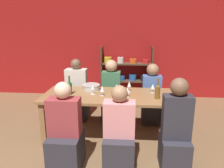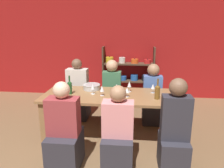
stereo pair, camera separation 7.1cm
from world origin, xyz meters
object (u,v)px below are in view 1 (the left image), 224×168
shelf_unit (126,76)px  wine_bottle_dark (158,91)px  mixing_bowl (91,87)px  person_far_c (151,100)px  person_far_a (111,97)px  wine_glass_white_a (127,90)px  wine_glass_white_b (173,84)px  wine_glass_white_c (153,87)px  wine_glass_white_d (117,87)px  dining_table (112,100)px  person_far_b (77,97)px  person_near_c (175,135)px  person_near_b (119,138)px  person_near_a (66,137)px  wine_glass_white_e (102,89)px  wine_glass_white_f (93,87)px  wine_glass_red_a (129,84)px  wine_bottle_green (70,87)px

shelf_unit → wine_bottle_dark: size_ratio=4.23×
mixing_bowl → person_far_c: person_far_c is taller
person_far_a → wine_glass_white_a: bearing=110.6°
wine_glass_white_b → wine_glass_white_a: bearing=-154.5°
wine_glass_white_c → wine_glass_white_d: size_ratio=0.93×
wine_bottle_dark → wine_glass_white_b: 0.52m
dining_table → person_far_b: (-0.77, 0.81, -0.23)m
person_near_c → person_far_c: (-0.18, 1.43, -0.03)m
person_near_b → shelf_unit: bearing=89.4°
wine_glass_white_d → person_near_a: 1.17m
mixing_bowl → person_near_a: size_ratio=0.25×
wine_glass_white_a → wine_glass_white_e: (-0.40, 0.02, 0.01)m
mixing_bowl → wine_bottle_dark: size_ratio=0.95×
dining_table → wine_glass_white_a: bearing=-18.8°
wine_bottle_dark → person_far_b: person_far_b is taller
shelf_unit → wine_glass_white_a: 2.25m
mixing_bowl → wine_glass_white_d: wine_glass_white_d is taller
wine_glass_white_a → wine_glass_white_c: bearing=30.8°
wine_glass_white_e → wine_glass_white_f: bearing=156.9°
wine_bottle_dark → wine_glass_red_a: (-0.43, 0.33, 0.00)m
person_far_a → dining_table: bearing=95.1°
wine_glass_red_a → person_far_a: 0.80m
person_near_a → dining_table: bearing=56.5°
wine_bottle_dark → wine_glass_white_c: 0.31m
wine_glass_white_f → wine_glass_red_a: size_ratio=0.95×
wine_glass_white_b → person_far_c: bearing=126.0°
mixing_bowl → person_far_c: bearing=22.5°
wine_glass_white_a → person_near_c: size_ratio=0.12×
wine_glass_white_b → wine_glass_white_e: (-1.17, -0.34, -0.01)m
wine_glass_white_c → wine_glass_red_a: wine_glass_red_a is taller
wine_glass_white_e → person_far_a: (0.07, 0.84, -0.42)m
mixing_bowl → person_far_b: 0.78m
person_far_a → person_far_b: size_ratio=1.00×
dining_table → person_near_c: person_near_c is taller
wine_bottle_dark → person_far_a: (-0.78, 0.91, -0.42)m
dining_table → wine_bottle_dark: size_ratio=7.03×
wine_glass_red_a → wine_glass_white_a: bearing=-95.9°
wine_bottle_green → person_far_a: (0.61, 0.80, -0.42)m
mixing_bowl → wine_glass_white_e: size_ratio=1.82×
mixing_bowl → person_far_a: person_far_a is taller
wine_glass_red_a → wine_glass_white_f: bearing=-162.3°
wine_bottle_dark → person_far_b: 1.82m
dining_table → wine_glass_white_b: 1.08m
person_near_b → person_far_b: size_ratio=0.93×
person_far_a → wine_glass_white_d: bearing=101.9°
wine_glass_white_e → wine_glass_white_d: bearing=30.8°
wine_glass_white_e → person_near_c: size_ratio=0.13×
wine_bottle_dark → wine_glass_white_d: wine_bottle_dark is taller
wine_bottle_green → wine_glass_white_b: (1.70, 0.31, 0.00)m
person_near_a → person_far_b: 1.65m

